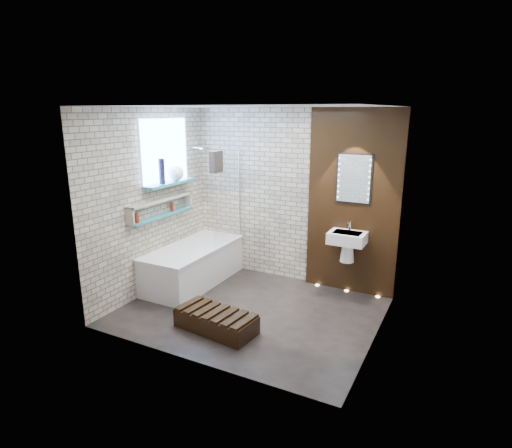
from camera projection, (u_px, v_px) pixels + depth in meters
The scene contains 15 objects.
ground at pixel (251, 311), 5.58m from camera, with size 3.20×3.20×0.00m, color black.
room_shell at pixel (250, 215), 5.24m from camera, with size 3.24×3.20×2.60m.
walnut_panel at pixel (353, 203), 5.91m from camera, with size 1.30×0.06×2.60m, color black.
clerestory_window at pixel (165, 157), 6.08m from camera, with size 0.18×1.00×0.94m.
display_niche at pixel (161, 208), 6.07m from camera, with size 0.14×1.30×0.26m.
bathtub at pixel (194, 264), 6.43m from camera, with size 0.79×1.74×0.70m.
bath_screen at pixel (227, 198), 6.39m from camera, with size 0.01×0.78×1.40m, color white.
towel at pixel (216, 162), 6.00m from camera, with size 0.09×0.23×0.30m, color black.
shower_head at pixel (204, 148), 6.45m from camera, with size 0.18×0.18×0.02m, color silver.
washbasin at pixel (347, 242), 5.87m from camera, with size 0.50×0.36×0.58m.
led_mirror at pixel (354, 179), 5.78m from camera, with size 0.50×0.02×0.70m.
walnut_step at pixel (216, 322), 5.07m from camera, with size 0.98×0.44×0.22m, color black.
niche_bottles at pixel (153, 213), 5.92m from camera, with size 0.06×0.81×0.14m.
sill_vases at pixel (173, 173), 6.17m from camera, with size 0.22×0.47×0.36m.
floor_uplights at pixel (347, 291), 6.18m from camera, with size 0.96×0.06×0.01m.
Camera 1 is at (2.39, -4.49, 2.55)m, focal length 29.70 mm.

